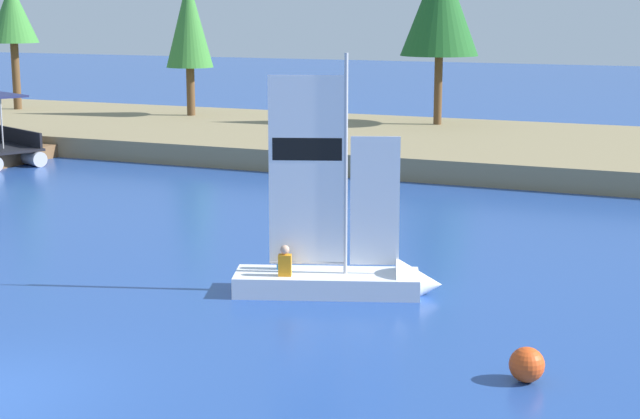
{
  "coord_description": "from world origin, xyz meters",
  "views": [
    {
      "loc": [
        11.01,
        -11.63,
        6.13
      ],
      "look_at": [
        1.43,
        10.65,
        1.2
      ],
      "focal_mm": 55.95,
      "sensor_mm": 36.0,
      "label": 1
    }
  ],
  "objects_px": {
    "shoreline_tree_midleft": "(189,23)",
    "shoreline_tree_centre": "(440,4)",
    "sailboat": "(356,274)",
    "channel_buoy": "(527,365)",
    "shoreline_tree_left": "(12,14)"
  },
  "relations": [
    {
      "from": "shoreline_tree_midleft",
      "to": "shoreline_tree_centre",
      "type": "bearing_deg",
      "value": 4.9
    },
    {
      "from": "sailboat",
      "to": "channel_buoy",
      "type": "distance_m",
      "value": 5.88
    },
    {
      "from": "shoreline_tree_midleft",
      "to": "shoreline_tree_centre",
      "type": "height_order",
      "value": "shoreline_tree_centre"
    },
    {
      "from": "shoreline_tree_midleft",
      "to": "channel_buoy",
      "type": "xyz_separation_m",
      "value": [
        22.5,
        -27.33,
        -5.07
      ]
    },
    {
      "from": "shoreline_tree_centre",
      "to": "sailboat",
      "type": "bearing_deg",
      "value": -77.3
    },
    {
      "from": "shoreline_tree_midleft",
      "to": "shoreline_tree_centre",
      "type": "relative_size",
      "value": 0.87
    },
    {
      "from": "shoreline_tree_midleft",
      "to": "channel_buoy",
      "type": "relative_size",
      "value": 11.35
    },
    {
      "from": "sailboat",
      "to": "channel_buoy",
      "type": "xyz_separation_m",
      "value": [
        4.51,
        -3.77,
        -0.14
      ]
    },
    {
      "from": "shoreline_tree_midleft",
      "to": "shoreline_tree_centre",
      "type": "distance_m",
      "value": 12.52
    },
    {
      "from": "shoreline_tree_centre",
      "to": "sailboat",
      "type": "height_order",
      "value": "shoreline_tree_centre"
    },
    {
      "from": "shoreline_tree_midleft",
      "to": "channel_buoy",
      "type": "distance_m",
      "value": 35.76
    },
    {
      "from": "shoreline_tree_left",
      "to": "shoreline_tree_midleft",
      "type": "height_order",
      "value": "shoreline_tree_midleft"
    },
    {
      "from": "shoreline_tree_midleft",
      "to": "sailboat",
      "type": "bearing_deg",
      "value": -52.63
    },
    {
      "from": "shoreline_tree_left",
      "to": "channel_buoy",
      "type": "xyz_separation_m",
      "value": [
        32.54,
        -26.4,
        -5.48
      ]
    },
    {
      "from": "shoreline_tree_left",
      "to": "sailboat",
      "type": "bearing_deg",
      "value": -38.91
    }
  ]
}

